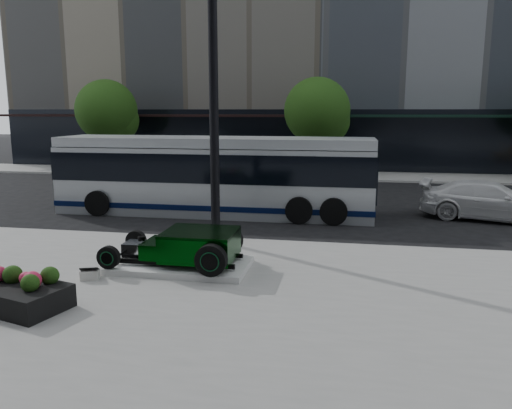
% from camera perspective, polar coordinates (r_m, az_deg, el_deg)
% --- Properties ---
extents(ground, '(120.00, 120.00, 0.00)m').
position_cam_1_polar(ground, '(16.98, 0.60, -2.65)').
color(ground, black).
rests_on(ground, ground).
extents(sidewalk_near, '(70.00, 17.00, 0.12)m').
position_cam_1_polar(sidewalk_near, '(7.49, -14.14, -20.63)').
color(sidewalk_near, gray).
rests_on(sidewalk_near, ground).
extents(sidewalk_far, '(70.00, 4.00, 0.12)m').
position_cam_1_polar(sidewalk_far, '(30.65, 5.06, 3.41)').
color(sidewalk_far, gray).
rests_on(sidewalk_far, ground).
extents(street_trees, '(29.80, 3.80, 5.70)m').
position_cam_1_polar(street_trees, '(29.40, 7.27, 10.31)').
color(street_trees, black).
rests_on(street_trees, sidewalk_far).
extents(display_plinth, '(3.40, 1.80, 0.15)m').
position_cam_1_polar(display_plinth, '(12.44, -8.77, -6.84)').
color(display_plinth, silver).
rests_on(display_plinth, sidewalk_near).
extents(hot_rod, '(3.22, 2.00, 0.81)m').
position_cam_1_polar(hot_rod, '(12.20, -7.35, -4.70)').
color(hot_rod, black).
rests_on(hot_rod, display_plinth).
extents(info_plaque, '(0.48, 0.41, 0.31)m').
position_cam_1_polar(info_plaque, '(12.12, -18.46, -7.51)').
color(info_plaque, silver).
rests_on(info_plaque, sidewalk_near).
extents(lamppost, '(0.48, 0.48, 8.66)m').
position_cam_1_polar(lamppost, '(14.27, -4.84, 11.48)').
color(lamppost, black).
rests_on(lamppost, sidewalk_near).
extents(flower_planter, '(2.51, 1.72, 0.74)m').
position_cam_1_polar(flower_planter, '(11.05, -26.19, -9.05)').
color(flower_planter, black).
rests_on(flower_planter, sidewalk_near).
extents(transit_bus, '(12.12, 2.88, 2.92)m').
position_cam_1_polar(transit_bus, '(19.22, -4.76, 3.38)').
color(transit_bus, '#B2B7BC').
rests_on(transit_bus, ground).
extents(white_sedan, '(5.13, 3.06, 1.39)m').
position_cam_1_polar(white_sedan, '(19.98, 25.14, 0.39)').
color(white_sedan, silver).
rests_on(white_sedan, ground).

